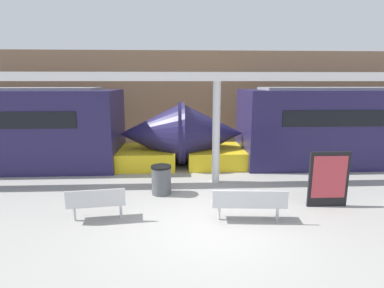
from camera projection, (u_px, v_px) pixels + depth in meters
The scene contains 8 objects.
ground_plane at pixel (207, 227), 7.20m from camera, with size 60.00×60.00×0.00m, color #9E9B96.
station_wall at pixel (190, 99), 15.91m from camera, with size 56.00×0.20×5.00m, color #937051.
bench_near at pixel (249, 203), 7.37m from camera, with size 1.85×0.57×0.85m.
bench_far at pixel (97, 202), 7.43m from camera, with size 1.46×0.60×0.85m.
trash_bin at pixel (161, 180), 9.24m from camera, with size 0.63×0.63×0.90m.
poster_board at pixel (329, 179), 8.23m from camera, with size 1.12×0.07×1.57m.
support_column_near at pixel (216, 133), 10.08m from camera, with size 0.26×0.26×3.44m, color silver.
canopy_beam at pixel (217, 77), 9.70m from camera, with size 28.00×0.60×0.28m, color silver.
Camera 1 is at (-0.68, -6.61, 3.43)m, focal length 28.00 mm.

